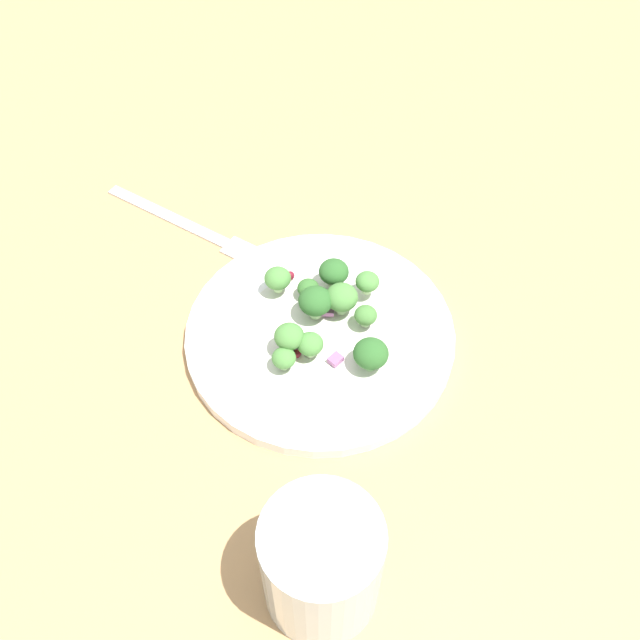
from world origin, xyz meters
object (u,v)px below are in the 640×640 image
Objects in this scene: plate at (320,333)px; broccoli_floret_2 at (310,344)px; water_glass at (321,564)px; fork at (191,226)px; broccoli_floret_1 at (371,354)px; broccoli_floret_0 at (309,289)px.

plate is 10.42× the size of broccoli_floret_2.
plate is at bearing -75.82° from water_glass.
broccoli_floret_2 is at bearing 87.76° from plate.
water_glass reaches higher than fork.
broccoli_floret_2 is 20.82cm from fork.
broccoli_floret_1 is 0.31× the size of water_glass.
fork is (15.92, -10.33, -0.61)cm from plate.
broccoli_floret_0 is 6.55cm from broccoli_floret_2.
broccoli_floret_2 is (0.12, 2.94, 2.16)cm from plate.
broccoli_floret_0 reaches higher than fork.
water_glass is at bearing 91.11° from broccoli_floret_1.
broccoli_floret_2 is 0.12× the size of fork.
water_glass is at bearing 123.99° from fork.
broccoli_floret_2 reaches higher than plate.
broccoli_floret_1 reaches higher than plate.
broccoli_floret_1 is 5.12cm from broccoli_floret_2.
broccoli_floret_1 is at bearing -88.89° from water_glass.
fork is 38.33cm from water_glass.
plate reaches higher than fork.
water_glass is (-5.36, 21.22, 3.99)cm from plate.
broccoli_floret_2 reaches higher than fork.
plate is at bearing 119.05° from broccoli_floret_0.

